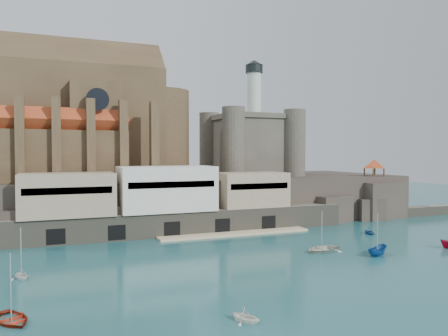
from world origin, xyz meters
TOP-DOWN VIEW (x-y plane):
  - ground at (0.00, 0.00)m, footprint 300.00×300.00m
  - promontory at (-0.19, 39.37)m, footprint 100.00×36.00m
  - quay at (-10.19, 23.07)m, footprint 70.00×12.00m
  - church at (-24.13, 41.85)m, footprint 47.00×25.93m
  - castle_keep at (16.08, 41.08)m, footprint 21.20×21.20m
  - rock_outcrop at (42.00, 25.84)m, footprint 14.50×10.50m
  - pavilion at (42.00, 26.00)m, footprint 6.40×6.40m
  - boat_0 at (-34.32, -13.98)m, footprint 3.92×2.53m
  - boat_1 at (-14.25, -22.00)m, footprint 3.22×2.85m
  - boat_2 at (15.28, -5.79)m, footprint 2.33×2.31m
  - boat_4 at (-34.26, 0.77)m, footprint 3.16×2.55m
  - boat_6 at (9.02, -0.33)m, footprint 2.49×4.84m
  - boat_7 at (25.90, 8.58)m, footprint 3.03×2.13m

SIDE VIEW (x-z plane):
  - ground at x=0.00m, z-range 0.00..0.00m
  - boat_0 at x=-34.32m, z-range -2.66..2.66m
  - boat_1 at x=-14.25m, z-range -1.59..1.59m
  - boat_2 at x=15.28m, z-range -2.32..2.32m
  - boat_4 at x=-34.26m, z-range -1.59..1.59m
  - boat_6 at x=9.02m, z-range -3.25..3.25m
  - boat_7 at x=25.90m, z-range -1.62..1.62m
  - rock_outcrop at x=42.00m, z-range -0.33..8.37m
  - promontory at x=-0.19m, z-range -0.08..9.92m
  - quay at x=-10.19m, z-range -0.46..12.59m
  - pavilion at x=42.00m, z-range 10.03..15.43m
  - castle_keep at x=16.08m, z-range 3.66..32.96m
  - church at x=-24.13m, z-range 6.88..37.38m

